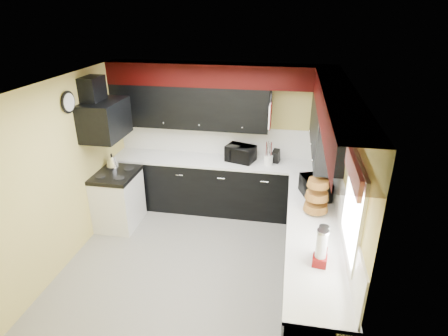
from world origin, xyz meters
name	(u,v)px	position (x,y,z in m)	size (l,w,h in m)	color
ground	(199,262)	(0.00, 0.00, 0.00)	(3.60, 3.60, 0.00)	gray
wall_back	(222,137)	(0.00, 1.80, 1.25)	(3.60, 0.06, 2.50)	#E0C666
wall_right	(341,194)	(1.80, 0.00, 1.25)	(0.06, 3.60, 2.50)	#E0C666
wall_left	(67,172)	(-1.80, 0.00, 1.25)	(0.06, 3.60, 2.50)	#E0C666
ceiling	(193,84)	(0.00, 0.00, 2.50)	(3.60, 3.60, 0.06)	white
cab_back	(219,186)	(0.00, 1.50, 0.45)	(3.60, 0.60, 0.90)	black
cab_right	(310,261)	(1.50, -0.30, 0.45)	(0.60, 3.00, 0.90)	black
counter_back	(218,161)	(0.00, 1.50, 0.92)	(3.62, 0.64, 0.04)	white
counter_right	(314,228)	(1.50, -0.30, 0.92)	(0.64, 3.02, 0.04)	white
splash_back	(222,140)	(0.00, 1.79, 1.19)	(3.60, 0.02, 0.50)	white
splash_right	(340,198)	(1.79, 0.00, 1.19)	(0.02, 3.60, 0.50)	white
upper_back	(190,106)	(-0.50, 1.62, 1.80)	(2.60, 0.35, 0.70)	black
upper_right	(326,127)	(1.62, 0.90, 1.80)	(0.35, 1.80, 0.70)	black
soffit_back	(219,75)	(0.00, 1.62, 2.33)	(3.60, 0.36, 0.35)	black
soffit_right	(339,110)	(1.62, -0.18, 2.33)	(0.36, 3.24, 0.35)	black
stove	(119,200)	(-1.50, 0.75, 0.43)	(0.60, 0.75, 0.86)	white
cooktop	(115,175)	(-1.50, 0.75, 0.89)	(0.62, 0.77, 0.06)	black
hood	(105,119)	(-1.55, 0.75, 1.78)	(0.50, 0.78, 0.55)	black
hood_duct	(93,91)	(-1.68, 0.75, 2.20)	(0.24, 0.40, 0.40)	black
window	(354,210)	(1.79, -0.90, 1.55)	(0.03, 0.86, 0.96)	white
valance	(354,171)	(1.73, -0.90, 1.95)	(0.04, 0.88, 0.20)	red
pan_top	(271,99)	(0.82, 1.55, 2.00)	(0.03, 0.22, 0.40)	black
pan_mid	(270,117)	(0.82, 1.42, 1.75)	(0.03, 0.28, 0.46)	black
pan_low	(271,114)	(0.82, 1.68, 1.72)	(0.03, 0.24, 0.42)	black
cut_board	(270,116)	(0.83, 1.30, 1.80)	(0.03, 0.26, 0.35)	white
baskets	(317,195)	(1.52, 0.05, 1.18)	(0.27, 0.27, 0.50)	brown
clock	(68,102)	(-1.77, 0.25, 2.15)	(0.03, 0.30, 0.30)	black
deco_plate	(355,122)	(1.77, -0.35, 2.25)	(0.03, 0.24, 0.24)	white
toaster_oven	(240,153)	(0.36, 1.53, 1.07)	(0.45, 0.38, 0.26)	black
microwave	(316,188)	(1.54, 0.48, 1.07)	(0.48, 0.32, 0.26)	black
utensil_crock	(268,160)	(0.83, 1.47, 1.02)	(0.15, 0.15, 0.16)	white
knife_block	(276,156)	(0.95, 1.56, 1.05)	(0.10, 0.14, 0.22)	black
kettle	(112,162)	(-1.64, 0.97, 1.01)	(0.20, 0.20, 0.18)	silver
dispenser_a	(322,244)	(1.54, -0.87, 1.11)	(0.12, 0.12, 0.33)	#6A0300
dispenser_b	(321,249)	(1.52, -1.00, 1.13)	(0.14, 0.14, 0.38)	#740807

